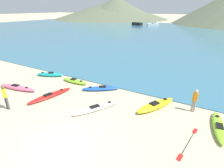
# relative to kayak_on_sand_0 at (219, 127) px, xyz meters

# --- Properties ---
(ground_plane) EXTENTS (400.00, 400.00, 0.00)m
(ground_plane) POSITION_rel_kayak_on_sand_0_xyz_m (-6.56, -5.41, -0.15)
(ground_plane) COLOR #C6B793
(bay_water) EXTENTS (160.00, 70.00, 0.06)m
(bay_water) POSITION_rel_kayak_on_sand_0_xyz_m (-6.56, 36.91, -0.12)
(bay_water) COLOR teal
(bay_water) RESTS_ON ground_plane
(far_hill_left) EXTENTS (67.50, 67.50, 10.03)m
(far_hill_left) POSITION_rel_kayak_on_sand_0_xyz_m (-58.38, 88.82, 4.87)
(far_hill_left) COLOR #5B664C
(far_hill_left) RESTS_ON ground_plane
(far_hill_midleft) EXTENTS (47.63, 47.63, 11.88)m
(far_hill_midleft) POSITION_rel_kayak_on_sand_0_xyz_m (-53.42, 86.81, 5.79)
(far_hill_midleft) COLOR #5B664C
(far_hill_midleft) RESTS_ON ground_plane
(kayak_on_sand_0) EXTENTS (0.96, 3.17, 0.34)m
(kayak_on_sand_0) POSITION_rel_kayak_on_sand_0_xyz_m (0.00, 0.00, 0.00)
(kayak_on_sand_0) COLOR #8CCC2D
(kayak_on_sand_0) RESTS_ON ground_plane
(kayak_on_sand_1) EXTENTS (2.12, 3.28, 0.41)m
(kayak_on_sand_1) POSITION_rel_kayak_on_sand_0_xyz_m (-3.66, 0.50, 0.03)
(kayak_on_sand_1) COLOR yellow
(kayak_on_sand_1) RESTS_ON ground_plane
(kayak_on_sand_2) EXTENTS (2.16, 3.30, 0.30)m
(kayak_on_sand_2) POSITION_rel_kayak_on_sand_0_xyz_m (-6.93, -1.63, -0.02)
(kayak_on_sand_2) COLOR white
(kayak_on_sand_2) RESTS_ON ground_plane
(kayak_on_sand_3) EXTENTS (2.66, 1.65, 0.40)m
(kayak_on_sand_3) POSITION_rel_kayak_on_sand_0_xyz_m (-14.33, 1.11, 0.03)
(kayak_on_sand_3) COLOR teal
(kayak_on_sand_3) RESTS_ON ground_plane
(kayak_on_sand_4) EXTENTS (2.81, 2.23, 0.34)m
(kayak_on_sand_4) POSITION_rel_kayak_on_sand_0_xyz_m (-8.33, 0.93, -0.00)
(kayak_on_sand_4) COLOR blue
(kayak_on_sand_4) RESTS_ON ground_plane
(kayak_on_sand_5) EXTENTS (3.58, 1.16, 0.39)m
(kayak_on_sand_5) POSITION_rel_kayak_on_sand_0_xyz_m (-14.25, -2.34, 0.03)
(kayak_on_sand_5) COLOR #E5668C
(kayak_on_sand_5) RESTS_ON ground_plane
(kayak_on_sand_6) EXTENTS (1.36, 3.58, 0.29)m
(kayak_on_sand_6) POSITION_rel_kayak_on_sand_0_xyz_m (-10.96, -1.92, -0.03)
(kayak_on_sand_6) COLOR red
(kayak_on_sand_6) RESTS_ON ground_plane
(kayak_on_sand_8) EXTENTS (2.61, 0.68, 0.35)m
(kayak_on_sand_8) POSITION_rel_kayak_on_sand_0_xyz_m (-11.16, 1.07, 0.00)
(kayak_on_sand_8) COLOR #8CCC2D
(kayak_on_sand_8) RESTS_ON ground_plane
(person_near_foreground) EXTENTS (0.35, 0.29, 1.71)m
(person_near_foreground) POSITION_rel_kayak_on_sand_0_xyz_m (-12.03, -4.50, 0.83)
(person_near_foreground) COLOR #4C4C4C
(person_near_foreground) RESTS_ON ground_plane
(person_near_waterline) EXTENTS (0.31, 0.23, 1.55)m
(person_near_waterline) POSITION_rel_kayak_on_sand_0_xyz_m (-1.47, 1.21, 0.74)
(person_near_waterline) COLOR gray
(person_near_waterline) RESTS_ON ground_plane
(moored_boat_0) EXTENTS (4.64, 3.97, 1.31)m
(moored_boat_0) POSITION_rel_kayak_on_sand_0_xyz_m (-21.76, 56.64, 0.37)
(moored_boat_0) COLOR white
(moored_boat_0) RESTS_ON bay_water
(moored_boat_2) EXTENTS (4.37, 2.85, 1.02)m
(moored_boat_2) POSITION_rel_kayak_on_sand_0_xyz_m (-27.64, 55.71, 0.42)
(moored_boat_2) COLOR black
(moored_boat_2) RESTS_ON bay_water
(loose_paddle) EXTENTS (0.62, 2.77, 0.03)m
(loose_paddle) POSITION_rel_kayak_on_sand_0_xyz_m (-1.27, -2.00, -0.13)
(loose_paddle) COLOR black
(loose_paddle) RESTS_ON ground_plane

